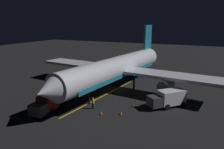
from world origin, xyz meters
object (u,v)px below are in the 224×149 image
Objects in this scene: airliner at (118,68)px; traffic_cone_near_left at (101,113)px; ground_crew_worker at (93,103)px; traffic_cone_near_right at (121,113)px; traffic_cone_under_wing at (133,105)px; baggage_truck at (48,103)px; catering_truck at (168,99)px.

airliner reaches higher than traffic_cone_near_left.
ground_crew_worker is at bearing -33.29° from traffic_cone_near_left.
ground_crew_worker is (-0.41, 10.26, -3.30)m from airliner.
airliner is 21.65× the size of ground_crew_worker.
traffic_cone_near_right and traffic_cone_under_wing have the same top height.
traffic_cone_near_left is at bearing 101.94° from airliner.
airliner reaches higher than traffic_cone_near_right.
baggage_truck is 1.02× the size of catering_truck.
traffic_cone_near_left is at bearing 146.71° from ground_crew_worker.
catering_truck is at bearing -133.03° from traffic_cone_near_right.
ground_crew_worker is at bearing 28.72° from catering_truck.
baggage_truck reaches higher than traffic_cone_near_left.
baggage_truck is at bearing 31.10° from catering_truck.
baggage_truck is 10.30× the size of traffic_cone_near_left.
catering_truck reaches higher than traffic_cone_near_left.
catering_truck is (-10.34, 4.82, -2.88)m from airliner.
traffic_cone_near_left is at bearing 40.70° from catering_truck.
traffic_cone_near_right is at bearing 80.77° from traffic_cone_under_wing.
baggage_truck reaches higher than traffic_cone_under_wing.
airliner is 12.31m from traffic_cone_near_right.
traffic_cone_near_right is at bearing 115.40° from airliner.
airliner reaches higher than baggage_truck.
traffic_cone_under_wing is (-5.58, 6.96, -3.93)m from airliner.
traffic_cone_near_right is (-4.59, 0.28, -0.64)m from ground_crew_worker.
airliner is at bearing -51.29° from traffic_cone_under_wing.
ground_crew_worker reaches higher than traffic_cone_near_left.
airliner is 6.65× the size of baggage_truck.
airliner is at bearing -78.06° from traffic_cone_near_left.
airliner is 11.76m from catering_truck.
catering_truck is (-15.18, -9.16, 0.02)m from baggage_truck.
baggage_truck is 10.48m from traffic_cone_near_right.
catering_truck is 10.14× the size of traffic_cone_under_wing.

